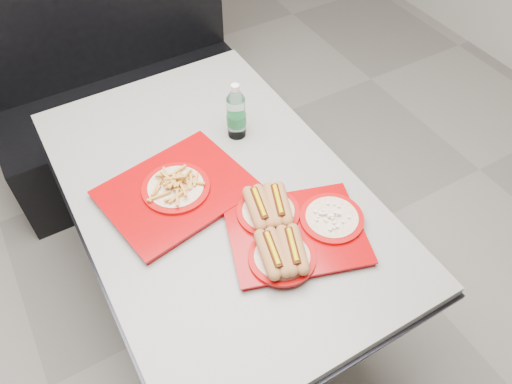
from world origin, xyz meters
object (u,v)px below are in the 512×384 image
booth_bench (123,95)px  tray_far (176,189)px  tray_near (291,230)px  water_bottle (236,114)px  diner_table (218,219)px

booth_bench → tray_far: booth_bench is taller
booth_bench → tray_near: (0.11, -1.39, 0.38)m
tray_far → water_bottle: 0.36m
booth_bench → diner_table: bearing=-90.0°
tray_near → tray_far: size_ratio=0.95×
tray_far → diner_table: bearing=-19.8°
booth_bench → water_bottle: booth_bench is taller
booth_bench → tray_far: bearing=-96.7°
booth_bench → tray_near: 1.44m
tray_far → tray_near: bearing=-54.9°
diner_table → tray_far: bearing=160.2°
tray_far → water_bottle: water_bottle is taller
tray_near → water_bottle: water_bottle is taller
booth_bench → water_bottle: 1.01m
diner_table → tray_far: (-0.12, 0.04, 0.19)m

